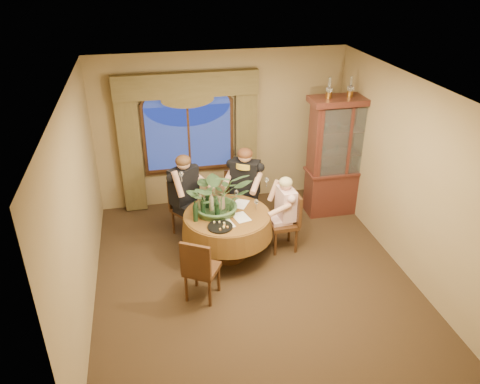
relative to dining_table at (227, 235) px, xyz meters
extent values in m
plane|color=black|center=(0.26, -0.59, -0.38)|extent=(5.00, 5.00, 0.00)
plane|color=olive|center=(0.26, 1.91, 1.02)|extent=(4.50, 0.00, 4.50)
plane|color=olive|center=(2.51, -0.59, 1.02)|extent=(0.00, 5.00, 5.00)
plane|color=white|center=(0.26, -0.59, 2.42)|extent=(5.00, 5.00, 0.00)
cube|color=#4F4524|center=(-1.37, 1.79, 0.80)|extent=(0.38, 0.14, 2.32)
cube|color=#4F4524|center=(0.69, 1.79, 0.80)|extent=(0.38, 0.14, 2.32)
cylinder|color=maroon|center=(0.00, 0.00, 0.00)|extent=(1.46, 1.46, 0.75)
cube|color=#3D1914|center=(2.26, 1.00, 0.69)|extent=(1.32, 0.52, 2.13)
cube|color=black|center=(0.90, 0.02, 0.10)|extent=(0.43, 0.43, 0.96)
cube|color=black|center=(0.29, 0.83, 0.10)|extent=(0.54, 0.54, 0.96)
cube|color=black|center=(-0.53, 0.77, 0.10)|extent=(0.58, 0.58, 0.96)
cube|color=black|center=(-0.51, -0.88, 0.10)|extent=(0.57, 0.57, 0.96)
imported|color=#3B5F36|center=(-0.11, 0.11, 1.00)|extent=(0.99, 1.09, 0.85)
imported|color=#4D562E|center=(0.03, -0.08, 0.40)|extent=(0.16, 0.16, 0.05)
cylinder|color=black|center=(-0.17, -0.36, 0.39)|extent=(0.36, 0.36, 0.02)
cylinder|color=tan|center=(-0.22, 0.09, 0.54)|extent=(0.07, 0.07, 0.33)
cylinder|color=tan|center=(-0.38, 0.14, 0.54)|extent=(0.07, 0.07, 0.33)
cylinder|color=black|center=(-0.16, -0.09, 0.54)|extent=(0.07, 0.07, 0.33)
cylinder|color=black|center=(-0.49, -0.10, 0.54)|extent=(0.07, 0.07, 0.33)
cylinder|color=black|center=(-0.36, -0.01, 0.54)|extent=(0.07, 0.07, 0.33)
cylinder|color=black|center=(-0.26, 0.20, 0.54)|extent=(0.07, 0.07, 0.33)
cube|color=white|center=(0.19, -0.15, 0.38)|extent=(0.28, 0.34, 0.00)
cube|color=white|center=(0.26, 0.25, 0.38)|extent=(0.34, 0.37, 0.00)
cube|color=white|center=(-0.08, -0.27, 0.38)|extent=(0.27, 0.34, 0.00)
camera|label=1|loc=(-1.07, -6.00, 3.92)|focal=35.00mm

